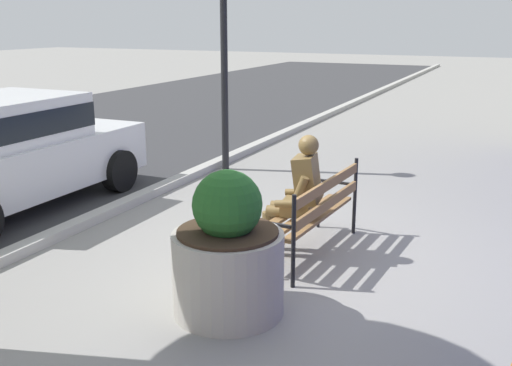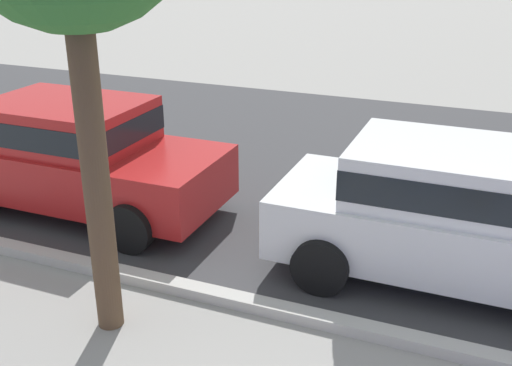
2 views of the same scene
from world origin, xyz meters
TOP-DOWN VIEW (x-y plane):
  - ground_plane at (0.00, 0.00)m, footprint 80.00×80.00m
  - curb_stone at (0.00, 2.90)m, footprint 60.00×0.20m
  - park_bench at (0.18, -0.07)m, footprint 1.83×0.65m
  - bronze_statue_seated at (0.11, 0.15)m, footprint 0.61×0.82m
  - concrete_planter at (-1.42, 0.17)m, footprint 0.99×0.99m
  - parked_car_white at (0.00, 4.34)m, footprint 4.10×1.93m
  - lamp_post at (3.31, 2.66)m, footprint 0.32×0.32m

SIDE VIEW (x-z plane):
  - ground_plane at x=0.00m, z-range 0.00..0.00m
  - curb_stone at x=0.00m, z-range 0.00..0.12m
  - concrete_planter at x=-1.42m, z-range -0.13..1.19m
  - park_bench at x=0.18m, z-range 0.07..1.02m
  - bronze_statue_seated at x=0.11m, z-range -0.02..1.35m
  - parked_car_white at x=0.00m, z-range 0.06..1.62m
  - lamp_post at x=3.31m, z-range 0.60..4.50m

